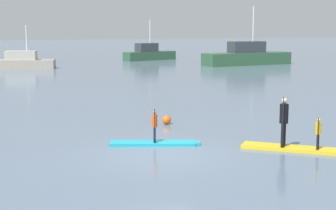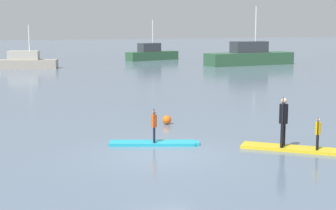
{
  "view_description": "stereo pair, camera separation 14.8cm",
  "coord_description": "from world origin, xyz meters",
  "views": [
    {
      "loc": [
        -5.84,
        -15.51,
        4.16
      ],
      "look_at": [
        1.45,
        3.17,
        1.06
      ],
      "focal_mm": 56.79,
      "sensor_mm": 36.0,
      "label": 1
    },
    {
      "loc": [
        -5.7,
        -15.56,
        4.16
      ],
      "look_at": [
        1.45,
        3.17,
        1.06
      ],
      "focal_mm": 56.79,
      "sensor_mm": 36.0,
      "label": 2
    }
  ],
  "objects": [
    {
      "name": "motor_boat_small_navy",
      "position": [
        -0.56,
        35.2,
        0.64
      ],
      "size": [
        6.06,
        3.3,
        3.99
      ],
      "color": "#9E9384",
      "rests_on": "ground"
    },
    {
      "name": "fishing_boat_white_large",
      "position": [
        21.0,
        31.46,
        0.84
      ],
      "size": [
        9.42,
        3.01,
        5.84
      ],
      "color": "#2D5638",
      "rests_on": "ground"
    },
    {
      "name": "paddler_child_front",
      "position": [
        4.85,
        -1.54,
        0.67
      ],
      "size": [
        0.29,
        0.31,
        1.06
      ],
      "color": "black",
      "rests_on": "paddleboard_far"
    },
    {
      "name": "mooring_buoy_near",
      "position": [
        1.99,
        4.74,
        0.19
      ],
      "size": [
        0.37,
        0.37,
        0.37
      ],
      "primitive_type": "sphere",
      "color": "orange",
      "rests_on": "ground"
    },
    {
      "name": "paddler_child_solo",
      "position": [
        0.25,
        1.37,
        0.71
      ],
      "size": [
        0.25,
        0.37,
        1.18
      ],
      "color": "#19194C",
      "rests_on": "paddleboard_near"
    },
    {
      "name": "paddler_adult",
      "position": [
        4.01,
        -0.81,
        1.04
      ],
      "size": [
        0.41,
        0.43,
        1.68
      ],
      "color": "black",
      "rests_on": "paddleboard_far"
    },
    {
      "name": "paddleboard_near",
      "position": [
        0.25,
        1.38,
        0.05
      ],
      "size": [
        3.12,
        1.65,
        0.1
      ],
      "color": "#1E9EB2",
      "rests_on": "ground"
    },
    {
      "name": "fishing_boat_green_midground",
      "position": [
        14.09,
        41.53,
        0.72
      ],
      "size": [
        6.5,
        3.2,
        4.54
      ],
      "color": "#2D5638",
      "rests_on": "ground"
    },
    {
      "name": "ground_plane",
      "position": [
        0.0,
        0.0,
        0.0
      ],
      "size": [
        240.0,
        240.0,
        0.0
      ],
      "primitive_type": "plane",
      "color": "slate"
    },
    {
      "name": "paddleboard_far",
      "position": [
        4.25,
        -1.01,
        0.05
      ],
      "size": [
        2.95,
        2.68,
        0.1
      ],
      "color": "gold",
      "rests_on": "ground"
    }
  ]
}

